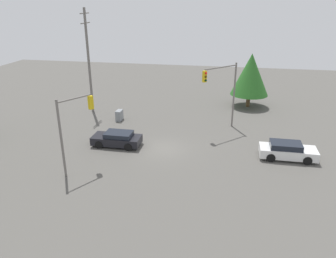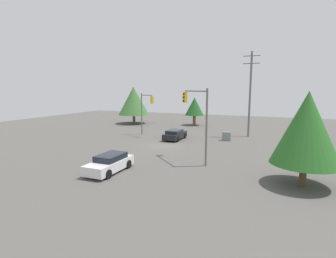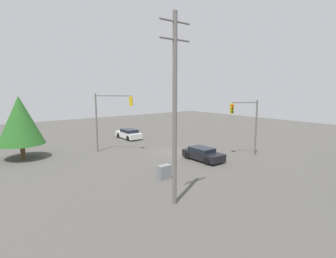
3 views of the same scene
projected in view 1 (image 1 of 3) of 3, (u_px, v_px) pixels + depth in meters
ground_plane at (163, 149)px, 29.43m from camera, size 80.00×80.00×0.00m
sedan_white at (287, 151)px, 27.39m from camera, size 2.00×4.62×1.42m
sedan_dark at (117, 139)px, 29.84m from camera, size 2.03×4.41×1.31m
traffic_signal_main at (73, 121)px, 24.20m from camera, size 2.73×1.74×6.05m
traffic_signal_cross at (223, 86)px, 32.04m from camera, size 3.26×3.16×6.73m
utility_pole_tall at (89, 60)px, 36.87m from camera, size 2.20×0.28×11.71m
electrical_cabinet at (119, 115)px, 36.14m from camera, size 1.09×0.58×1.14m
tree_right at (251, 74)px, 39.58m from camera, size 4.57×4.57×6.55m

